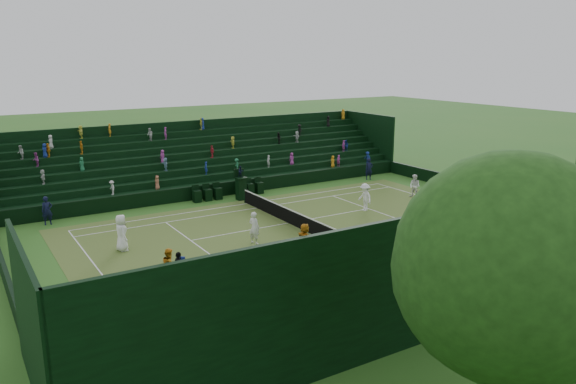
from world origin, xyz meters
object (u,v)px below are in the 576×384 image
umpire_chair (241,185)px  player_far_west (415,186)px  tennis_net (288,215)px  player_near_east (254,228)px  player_far_east (365,197)px  player_near_west (121,233)px

umpire_chair → player_far_west: umpire_chair is taller
tennis_net → player_near_east: size_ratio=6.40×
player_near_east → player_far_east: size_ratio=0.99×
player_near_west → tennis_net: bearing=-93.1°
umpire_chair → player_near_west: bearing=-58.3°
umpire_chair → player_near_west: umpire_chair is taller
umpire_chair → player_near_west: size_ratio=1.25×
umpire_chair → player_near_east: size_ratio=1.36×
player_near_east → player_near_west: bearing=42.9°
player_far_west → player_near_east: bearing=-91.6°
player_near_west → player_near_east: size_ratio=1.09×
umpire_chair → player_far_west: size_ratio=1.45×
player_near_west → player_far_west: size_ratio=1.16×
umpire_chair → player_far_west: bearing=61.5°
player_near_west → player_far_east: bearing=-93.0°
tennis_net → player_far_east: size_ratio=6.31×
player_far_west → player_far_east: size_ratio=0.92×
umpire_chair → player_near_west: 12.08m
player_far_west → player_far_east: bearing=-93.6°
tennis_net → player_far_west: bearing=93.6°
player_near_west → player_far_east: (0.57, 16.00, -0.07)m
tennis_net → umpire_chair: size_ratio=4.72×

